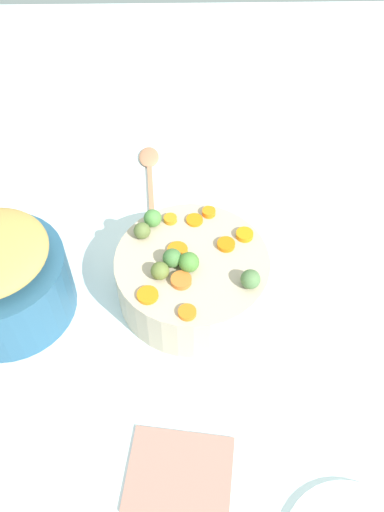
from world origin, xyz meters
name	(u,v)px	position (x,y,z in m)	size (l,w,h in m)	color
tabletop	(195,287)	(0.00, 0.00, 0.01)	(2.40, 2.40, 0.02)	white
serving_bowl_carrots	(192,277)	(-0.01, -0.02, 0.07)	(0.29, 0.29, 0.11)	#BCA98E
metal_pot	(3,285)	(-0.35, -0.04, 0.09)	(0.25, 0.25, 0.13)	#275373
carrot_slice_0	(170,219)	(-0.05, 0.08, 0.13)	(0.03, 0.03, 0.01)	orange
carrot_slice_1	(178,250)	(-0.03, 0.00, 0.13)	(0.04, 0.04, 0.01)	orange
carrot_slice_2	(148,295)	(-0.08, -0.10, 0.13)	(0.04, 0.04, 0.01)	orange
carrot_slice_3	(193,220)	(0.00, 0.07, 0.13)	(0.03, 0.03, 0.01)	orange
carrot_slice_4	(245,235)	(0.09, 0.03, 0.13)	(0.03, 0.03, 0.01)	orange
carrot_slice_5	(209,212)	(0.03, 0.09, 0.13)	(0.03, 0.03, 0.01)	orange
carrot_slice_6	(226,244)	(0.06, 0.01, 0.13)	(0.03, 0.03, 0.01)	orange
carrot_slice_7	(181,280)	(-0.03, -0.07, 0.13)	(0.04, 0.04, 0.01)	orange
carrot_slice_8	(187,312)	(-0.02, -0.14, 0.13)	(0.03, 0.03, 0.01)	orange
brussels_sprout_0	(172,258)	(-0.04, -0.03, 0.14)	(0.04, 0.04, 0.04)	#447539
brussels_sprout_1	(160,271)	(-0.06, -0.06, 0.14)	(0.03, 0.03, 0.03)	#5D6F30
brussels_sprout_2	(250,279)	(0.09, -0.08, 0.14)	(0.03, 0.03, 0.03)	#4F7441
brussels_sprout_3	(153,218)	(-0.08, 0.07, 0.14)	(0.03, 0.03, 0.03)	#4C873D
brussels_sprout_4	(142,231)	(-0.10, 0.04, 0.14)	(0.03, 0.03, 0.03)	#5C6E35
brussels_sprout_5	(189,262)	(-0.01, -0.04, 0.14)	(0.04, 0.04, 0.04)	#498133
wooden_spoon	(150,168)	(-0.10, 0.34, 0.03)	(0.05, 0.28, 0.01)	tan
dish_towel	(180,474)	(-0.03, -0.36, 0.02)	(0.16, 0.13, 0.01)	#A97466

